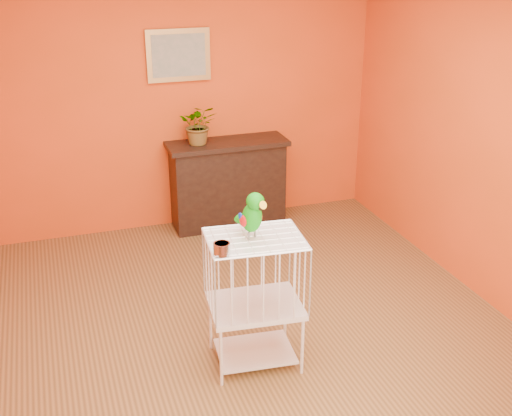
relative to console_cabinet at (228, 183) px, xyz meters
name	(u,v)px	position (x,y,z in m)	size (l,w,h in m)	color
ground	(252,334)	(-0.42, -2.04, -0.45)	(4.50, 4.50, 0.00)	brown
room_shell	(251,133)	(-0.42, -2.04, 1.13)	(4.50, 4.50, 4.50)	#DD4514
console_cabinet	(228,183)	(0.00, 0.00, 0.00)	(1.22, 0.44, 0.90)	black
potted_plant	(200,130)	(-0.28, -0.04, 0.61)	(0.36, 0.40, 0.31)	#26722D
framed_picture	(178,55)	(-0.42, 0.18, 1.30)	(0.62, 0.04, 0.50)	#AB7E3D
birdcage	(255,299)	(-0.49, -2.35, 0.05)	(0.67, 0.54, 0.96)	silver
feed_cup	(222,249)	(-0.77, -2.51, 0.56)	(0.11, 0.11, 0.07)	silver
parrot	(252,214)	(-0.51, -2.34, 0.68)	(0.18, 0.30, 0.33)	#59544C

